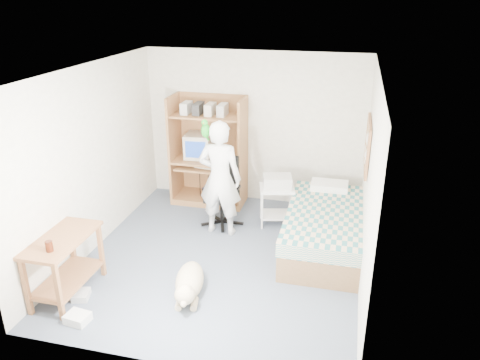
{
  "coord_description": "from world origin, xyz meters",
  "views": [
    {
      "loc": [
        1.53,
        -5.24,
        3.38
      ],
      "look_at": [
        0.19,
        0.26,
        1.05
      ],
      "focal_mm": 35.0,
      "sensor_mm": 36.0,
      "label": 1
    }
  ],
  "objects_px": {
    "computer_hutch": "(209,155)",
    "person": "(220,178)",
    "side_desk": "(64,257)",
    "office_chair": "(223,200)",
    "bed": "(324,228)",
    "printer_cart": "(277,200)",
    "dog": "(189,282)"
  },
  "relations": [
    {
      "from": "bed",
      "to": "office_chair",
      "type": "xyz_separation_m",
      "value": [
        -1.57,
        0.39,
        0.08
      ]
    },
    {
      "from": "office_chair",
      "to": "printer_cart",
      "type": "bearing_deg",
      "value": 10.76
    },
    {
      "from": "computer_hutch",
      "to": "side_desk",
      "type": "relative_size",
      "value": 1.8
    },
    {
      "from": "bed",
      "to": "printer_cart",
      "type": "height_order",
      "value": "bed"
    },
    {
      "from": "computer_hutch",
      "to": "person",
      "type": "distance_m",
      "value": 1.14
    },
    {
      "from": "bed",
      "to": "side_desk",
      "type": "relative_size",
      "value": 2.02
    },
    {
      "from": "office_chair",
      "to": "person",
      "type": "relative_size",
      "value": 0.6
    },
    {
      "from": "bed",
      "to": "person",
      "type": "distance_m",
      "value": 1.62
    },
    {
      "from": "computer_hutch",
      "to": "office_chair",
      "type": "relative_size",
      "value": 1.75
    },
    {
      "from": "side_desk",
      "to": "printer_cart",
      "type": "relative_size",
      "value": 1.63
    },
    {
      "from": "side_desk",
      "to": "printer_cart",
      "type": "height_order",
      "value": "side_desk"
    },
    {
      "from": "computer_hutch",
      "to": "printer_cart",
      "type": "height_order",
      "value": "computer_hutch"
    },
    {
      "from": "bed",
      "to": "computer_hutch",
      "type": "bearing_deg",
      "value": 150.71
    },
    {
      "from": "computer_hutch",
      "to": "dog",
      "type": "height_order",
      "value": "computer_hutch"
    },
    {
      "from": "bed",
      "to": "person",
      "type": "height_order",
      "value": "person"
    },
    {
      "from": "side_desk",
      "to": "printer_cart",
      "type": "xyz_separation_m",
      "value": [
        2.09,
        2.35,
        -0.09
      ]
    },
    {
      "from": "office_chair",
      "to": "dog",
      "type": "bearing_deg",
      "value": -85.63
    },
    {
      "from": "bed",
      "to": "dog",
      "type": "relative_size",
      "value": 1.99
    },
    {
      "from": "office_chair",
      "to": "person",
      "type": "xyz_separation_m",
      "value": [
        0.05,
        -0.31,
        0.49
      ]
    },
    {
      "from": "bed",
      "to": "printer_cart",
      "type": "xyz_separation_m",
      "value": [
        -0.76,
        0.53,
        0.12
      ]
    },
    {
      "from": "side_desk",
      "to": "person",
      "type": "bearing_deg",
      "value": 55.06
    },
    {
      "from": "side_desk",
      "to": "dog",
      "type": "distance_m",
      "value": 1.47
    },
    {
      "from": "computer_hutch",
      "to": "dog",
      "type": "bearing_deg",
      "value": -78.23
    },
    {
      "from": "printer_cart",
      "to": "side_desk",
      "type": "bearing_deg",
      "value": -144.97
    },
    {
      "from": "bed",
      "to": "dog",
      "type": "height_order",
      "value": "bed"
    },
    {
      "from": "bed",
      "to": "person",
      "type": "relative_size",
      "value": 1.18
    },
    {
      "from": "printer_cart",
      "to": "computer_hutch",
      "type": "bearing_deg",
      "value": 141.36
    },
    {
      "from": "computer_hutch",
      "to": "person",
      "type": "height_order",
      "value": "computer_hutch"
    },
    {
      "from": "bed",
      "to": "dog",
      "type": "bearing_deg",
      "value": -134.07
    },
    {
      "from": "dog",
      "to": "printer_cart",
      "type": "bearing_deg",
      "value": 59.32
    },
    {
      "from": "side_desk",
      "to": "office_chair",
      "type": "xyz_separation_m",
      "value": [
        1.28,
        2.21,
        -0.13
      ]
    },
    {
      "from": "computer_hutch",
      "to": "dog",
      "type": "xyz_separation_m",
      "value": [
        0.55,
        -2.62,
        -0.65
      ]
    }
  ]
}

